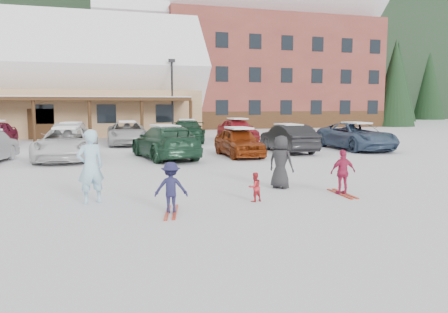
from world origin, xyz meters
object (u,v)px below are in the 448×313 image
object	(u,v)px
day_lodge	(20,87)
parked_car_10	(127,133)
child_magenta	(343,172)
toddler_red	(255,187)
alpine_hotel	(248,52)
parked_car_3	(165,142)
parked_car_4	(239,142)
lamp_post	(172,93)
parked_car_2	(67,144)
parked_car_5	(288,138)
parked_car_9	(71,134)
bystander_dark	(281,162)
parked_car_6	(356,136)
adult_skier	(90,167)
parked_car_11	(187,131)
child_navy	(171,188)
parked_car_12	(237,130)

from	to	relation	value
day_lodge	parked_car_10	xyz separation A→B (m)	(7.66, -11.23, -3.22)
child_magenta	toddler_red	bearing A→B (deg)	6.68
alpine_hotel	child_magenta	distance (m)	40.83
parked_car_3	parked_car_4	xyz separation A→B (m)	(3.57, -0.13, -0.07)
lamp_post	child_magenta	size ratio (longest dim) A/B	4.75
day_lodge	child_magenta	bearing A→B (deg)	-66.60
parked_car_3	parked_car_10	world-z (taller)	parked_car_3
lamp_post	parked_car_2	world-z (taller)	lamp_post
day_lodge	parked_car_2	xyz separation A→B (m)	(4.46, -18.08, -3.21)
parked_car_5	parked_car_10	bearing A→B (deg)	-40.50
parked_car_4	parked_car_9	bearing A→B (deg)	135.19
parked_car_5	bystander_dark	bearing A→B (deg)	64.50
child_magenta	day_lodge	bearing A→B (deg)	-63.39
parked_car_3	lamp_post	bearing A→B (deg)	-110.33
parked_car_5	parked_car_6	bearing A→B (deg)	-177.21
day_lodge	parked_car_3	distance (m)	21.12
adult_skier	parked_car_4	world-z (taller)	adult_skier
bystander_dark	parked_car_4	world-z (taller)	bystander_dark
parked_car_3	bystander_dark	bearing A→B (deg)	95.76
parked_car_6	parked_car_9	bearing A→B (deg)	157.07
day_lodge	parked_car_2	world-z (taller)	day_lodge
toddler_red	adult_skier	bearing A→B (deg)	-30.08
parked_car_6	parked_car_11	size ratio (longest dim) A/B	1.05
bystander_dark	parked_car_11	bearing A→B (deg)	-41.70
parked_car_3	parked_car_11	size ratio (longest dim) A/B	1.02
child_magenta	parked_car_6	size ratio (longest dim) A/B	0.23
toddler_red	parked_car_5	world-z (taller)	parked_car_5
toddler_red	parked_car_6	xyz separation A→B (m)	(10.07, 10.75, 0.37)
alpine_hotel	adult_skier	world-z (taller)	alpine_hotel
parked_car_9	lamp_post	bearing A→B (deg)	-130.43
lamp_post	child_magenta	xyz separation A→B (m)	(0.71, -23.55, -2.77)
child_magenta	lamp_post	bearing A→B (deg)	-85.06
parked_car_3	alpine_hotel	bearing A→B (deg)	-125.61
child_navy	parked_car_12	world-z (taller)	parked_car_12
parked_car_6	bystander_dark	bearing A→B (deg)	-132.24
lamp_post	parked_car_12	xyz separation A→B (m)	(3.46, -5.84, -2.63)
child_navy	parked_car_6	distance (m)	16.74
parked_car_3	parked_car_9	distance (m)	9.01
alpine_hotel	parked_car_2	xyz separation A→B (m)	(-18.81, -28.11, -7.90)
child_magenta	parked_car_3	world-z (taller)	parked_car_3
child_magenta	parked_car_6	xyz separation A→B (m)	(7.37, 10.59, 0.12)
alpine_hotel	toddler_red	xyz separation A→B (m)	(-13.64, -38.68, -8.25)
parked_car_4	parked_car_10	world-z (taller)	parked_car_10
parked_car_6	parked_car_10	size ratio (longest dim) A/B	1.03
adult_skier	parked_car_6	bearing A→B (deg)	-165.84
child_magenta	parked_car_3	xyz separation A→B (m)	(-3.48, 9.55, 0.14)
parked_car_5	parked_car_11	world-z (taller)	parked_car_11
child_navy	bystander_dark	bearing A→B (deg)	-137.48
parked_car_3	parked_car_6	distance (m)	10.91
alpine_hotel	parked_car_10	size ratio (longest dim) A/B	6.01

